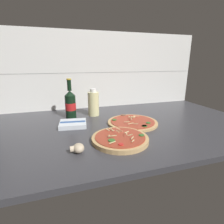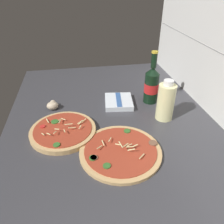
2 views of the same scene
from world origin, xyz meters
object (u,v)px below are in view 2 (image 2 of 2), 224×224
at_px(beer_bottle, 151,85).
at_px(dish_towel, 119,102).
at_px(oil_bottle, 166,102).
at_px(mushroom_left, 53,105).
at_px(pizza_far, 122,151).
at_px(pizza_near, 63,131).

relative_size(beer_bottle, dish_towel, 1.55).
xyz_separation_m(oil_bottle, mushroom_left, (-0.16, -0.49, -0.06)).
distance_m(pizza_far, oil_bottle, 0.31).
height_order(oil_bottle, dish_towel, oil_bottle).
distance_m(mushroom_left, dish_towel, 0.32).
relative_size(pizza_near, pizza_far, 0.89).
distance_m(beer_bottle, dish_towel, 0.18).
bearing_deg(oil_bottle, beer_bottle, -175.15).
relative_size(pizza_near, mushroom_left, 4.65).
bearing_deg(pizza_near, pizza_far, 53.84).
xyz_separation_m(pizza_near, pizza_far, (0.15, 0.21, -0.00)).
height_order(beer_bottle, oil_bottle, beer_bottle).
bearing_deg(beer_bottle, pizza_far, -32.76).
bearing_deg(dish_towel, beer_bottle, 88.88).
bearing_deg(pizza_far, mushroom_left, -143.61).
distance_m(pizza_far, mushroom_left, 0.44).
distance_m(beer_bottle, mushroom_left, 0.48).
bearing_deg(pizza_near, beer_bottle, 113.72).
relative_size(pizza_near, beer_bottle, 1.03).
bearing_deg(pizza_far, oil_bottle, 128.89).
bearing_deg(beer_bottle, mushroom_left, -91.35).
height_order(pizza_far, mushroom_left, pizza_far).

